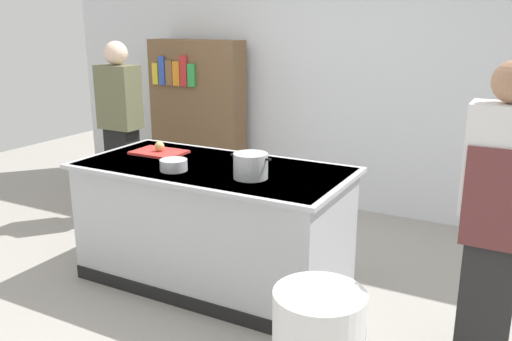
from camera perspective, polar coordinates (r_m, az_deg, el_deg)
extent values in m
plane|color=#9E9991|center=(4.19, -4.40, -11.49)|extent=(10.00, 10.00, 0.00)
cube|color=silver|center=(5.62, 7.09, 11.41)|extent=(6.40, 0.12, 3.00)
cube|color=#B7BABF|center=(4.00, -4.54, -5.75)|extent=(1.90, 0.90, 0.90)
cube|color=#B7BABF|center=(3.86, -4.67, 0.27)|extent=(1.98, 0.98, 0.03)
cube|color=black|center=(3.84, -8.17, -13.48)|extent=(1.90, 0.01, 0.10)
cube|color=red|center=(4.27, -10.23, 1.90)|extent=(0.40, 0.28, 0.02)
sphere|color=tan|center=(4.26, -10.18, 2.53)|extent=(0.08, 0.08, 0.08)
cylinder|color=#B7BABF|center=(3.53, -0.57, 0.50)|extent=(0.23, 0.23, 0.17)
cube|color=black|center=(3.58, -2.39, 1.67)|extent=(0.04, 0.02, 0.01)
cube|color=black|center=(3.46, 1.31, 1.17)|extent=(0.04, 0.02, 0.01)
cylinder|color=#B7BABF|center=(3.77, -8.71, 0.58)|extent=(0.19, 0.19, 0.08)
cube|color=#272727|center=(3.34, 23.29, -11.62)|extent=(0.28, 0.20, 0.90)
cube|color=white|center=(3.09, 24.78, 0.92)|extent=(0.38, 0.24, 0.60)
cube|color=brown|center=(3.01, 24.21, -2.93)|extent=(0.34, 0.02, 0.54)
cube|color=black|center=(5.45, -13.79, -0.29)|extent=(0.28, 0.20, 0.90)
cube|color=#626244|center=(5.30, -14.32, 7.53)|extent=(0.38, 0.24, 0.60)
sphere|color=beige|center=(5.26, -14.63, 11.95)|extent=(0.22, 0.22, 0.22)
cube|color=brown|center=(6.07, -6.19, 5.56)|extent=(1.10, 0.28, 1.70)
cube|color=yellow|center=(6.13, -10.59, 10.05)|extent=(0.07, 0.03, 0.23)
cube|color=#3351B7|center=(6.07, -9.92, 10.37)|extent=(0.08, 0.03, 0.31)
cube|color=brown|center=(6.01, -9.17, 10.17)|extent=(0.09, 0.03, 0.27)
cube|color=orange|center=(5.96, -8.42, 10.11)|extent=(0.09, 0.03, 0.26)
cube|color=red|center=(5.90, -7.67, 10.40)|extent=(0.08, 0.03, 0.32)
cube|color=green|center=(5.84, -6.85, 9.97)|extent=(0.09, 0.03, 0.24)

